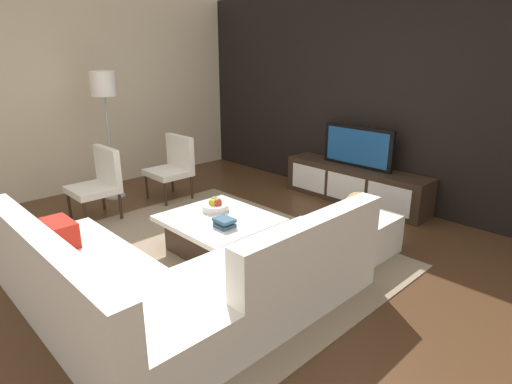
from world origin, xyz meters
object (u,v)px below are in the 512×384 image
(decorative_ball, at_px, (357,204))
(book_stack, at_px, (224,223))
(accent_chair_far, at_px, (173,164))
(accent_chair_near, at_px, (99,179))
(media_console, at_px, (355,184))
(sectional_couch, at_px, (174,282))
(ottoman, at_px, (355,233))
(coffee_table, at_px, (219,234))
(floor_lamp, at_px, (104,91))
(fruit_bowl, at_px, (215,205))
(television, at_px, (358,147))

(decorative_ball, distance_m, book_stack, 1.34)
(accent_chair_far, relative_size, decorative_ball, 3.60)
(accent_chair_near, height_order, accent_chair_far, same)
(media_console, height_order, book_stack, media_console)
(media_console, xyz_separation_m, sectional_couch, (0.51, -3.24, 0.03))
(media_console, relative_size, sectional_couch, 0.85)
(ottoman, bearing_deg, coffee_table, -133.69)
(accent_chair_far, distance_m, decorative_ball, 2.76)
(coffee_table, xyz_separation_m, floor_lamp, (-2.38, 0.03, 1.27))
(sectional_couch, distance_m, coffee_table, 1.13)
(floor_lamp, xyz_separation_m, accent_chair_far, (0.60, 0.61, -0.98))
(sectional_couch, xyz_separation_m, ottoman, (0.35, 1.95, -0.08))
(floor_lamp, distance_m, book_stack, 2.81)
(accent_chair_near, distance_m, fruit_bowl, 1.67)
(media_console, relative_size, accent_chair_near, 2.35)
(television, distance_m, coffee_table, 2.37)
(coffee_table, bearing_deg, media_console, 87.51)
(accent_chair_far, bearing_deg, ottoman, 2.41)
(sectional_couch, bearing_deg, media_console, 98.91)
(floor_lamp, xyz_separation_m, ottoman, (3.33, 0.97, -1.27))
(sectional_couch, bearing_deg, television, 98.90)
(sectional_couch, relative_size, floor_lamp, 1.39)
(floor_lamp, xyz_separation_m, fruit_bowl, (2.19, 0.07, -1.03))
(ottoman, xyz_separation_m, book_stack, (-0.73, -1.12, 0.22))
(sectional_couch, bearing_deg, fruit_bowl, 127.01)
(accent_chair_near, height_order, floor_lamp, floor_lamp)
(floor_lamp, bearing_deg, accent_chair_near, -37.03)
(book_stack, bearing_deg, accent_chair_near, -171.08)
(book_stack, bearing_deg, floor_lamp, 176.65)
(media_console, relative_size, decorative_ball, 8.46)
(coffee_table, bearing_deg, sectional_couch, -57.24)
(television, relative_size, sectional_couch, 0.43)
(book_stack, bearing_deg, television, 93.00)
(coffee_table, xyz_separation_m, ottoman, (0.96, 1.00, -0.00))
(accent_chair_far, bearing_deg, sectional_couch, -38.71)
(accent_chair_far, bearing_deg, television, 36.30)
(media_console, distance_m, television, 0.52)
(sectional_couch, distance_m, fruit_bowl, 1.32)
(television, bearing_deg, floor_lamp, -137.57)
(decorative_ball, bearing_deg, television, 123.55)
(fruit_bowl, height_order, accent_chair_far, accent_chair_far)
(fruit_bowl, bearing_deg, sectional_couch, -52.99)
(floor_lamp, bearing_deg, decorative_ball, 16.20)
(sectional_couch, xyz_separation_m, decorative_ball, (0.35, 1.95, 0.24))
(accent_chair_near, bearing_deg, media_console, 49.12)
(sectional_couch, xyz_separation_m, accent_chair_far, (-2.39, 1.59, 0.21))
(floor_lamp, height_order, decorative_ball, floor_lamp)
(ottoman, bearing_deg, sectional_couch, -100.19)
(television, bearing_deg, book_stack, -87.00)
(fruit_bowl, height_order, book_stack, fruit_bowl)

